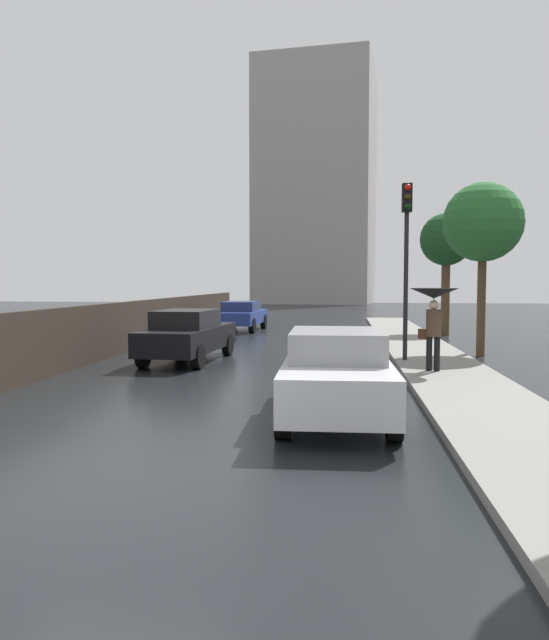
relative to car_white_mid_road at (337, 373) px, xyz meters
name	(u,v)px	position (x,y,z in m)	size (l,w,h in m)	color
ground	(103,488)	(-2.50, -3.76, -0.74)	(120.00, 120.00, 0.00)	black
car_white_mid_road	(337,373)	(0.00, 0.00, 0.00)	(1.86, 4.44, 1.45)	silver
car_black_far_ahead	(188,335)	(-4.24, 6.71, 0.01)	(1.96, 4.68, 1.46)	black
car_blue_behind_camera	(242,315)	(-4.50, 17.63, -0.01)	(1.91, 4.24, 1.35)	navy
pedestrian_with_umbrella_near	(434,304)	(2.22, 4.60, 0.99)	(1.13, 1.13, 1.96)	black
traffic_light	(407,239)	(1.77, 6.55, 2.63)	(0.26, 0.39, 4.70)	black
street_tree_mid	(483,223)	(4.25, 8.88, 3.25)	(2.37, 2.37, 5.21)	#4C3823
street_tree_far	(446,242)	(4.39, 16.10, 3.18)	(2.18, 2.18, 5.11)	#4C3823
distant_tower	(317,186)	(-2.69, 55.74, 11.78)	(13.13, 12.41, 25.03)	#9E9993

